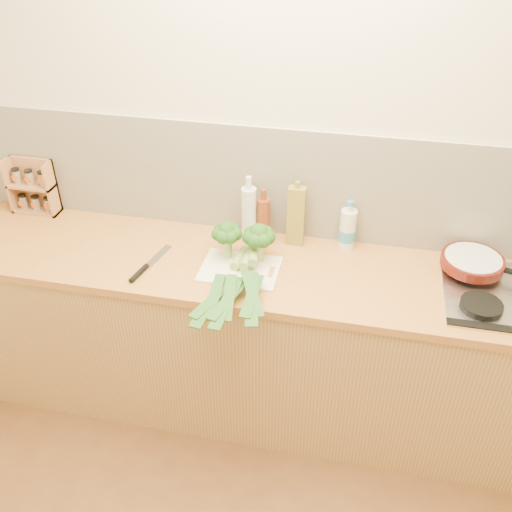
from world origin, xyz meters
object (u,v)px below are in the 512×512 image
(chopping_board, at_px, (240,269))
(spice_rack, at_px, (34,189))
(skillet, at_px, (473,262))
(chefs_knife, at_px, (144,269))

(chopping_board, relative_size, spice_rack, 1.20)
(skillet, bearing_deg, spice_rack, -168.29)
(spice_rack, bearing_deg, skillet, -2.82)
(chefs_knife, bearing_deg, skillet, 22.99)
(chopping_board, xyz_separation_m, skillet, (1.00, 0.19, 0.06))
(chefs_knife, relative_size, spice_rack, 1.11)
(chopping_board, height_order, skillet, skillet)
(chefs_knife, height_order, spice_rack, spice_rack)
(chopping_board, bearing_deg, chefs_knife, -167.37)
(chefs_knife, bearing_deg, chopping_board, 24.14)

